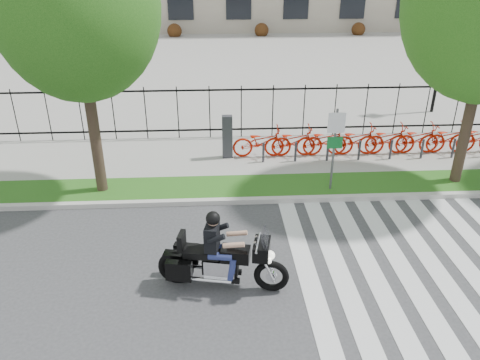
{
  "coord_description": "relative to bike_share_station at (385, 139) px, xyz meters",
  "views": [
    {
      "loc": [
        0.18,
        -7.85,
        6.59
      ],
      "look_at": [
        0.8,
        3.0,
        1.29
      ],
      "focal_mm": 35.0,
      "sensor_mm": 36.0,
      "label": 1
    }
  ],
  "objects": [
    {
      "name": "ground",
      "position": [
        -6.15,
        -7.2,
        -0.69
      ],
      "size": [
        120.0,
        120.0,
        0.0
      ],
      "primitive_type": "plane",
      "color": "#39393B",
      "rests_on": "ground"
    },
    {
      "name": "curb",
      "position": [
        -6.15,
        -3.1,
        -0.61
      ],
      "size": [
        60.0,
        0.2,
        0.15
      ],
      "primitive_type": "cube",
      "color": "beige",
      "rests_on": "ground"
    },
    {
      "name": "grass_verge",
      "position": [
        -6.15,
        -2.25,
        -0.61
      ],
      "size": [
        60.0,
        1.5,
        0.15
      ],
      "primitive_type": "cube",
      "color": "#255A16",
      "rests_on": "ground"
    },
    {
      "name": "sidewalk",
      "position": [
        -6.15,
        0.25,
        -0.61
      ],
      "size": [
        60.0,
        3.5,
        0.15
      ],
      "primitive_type": "cube",
      "color": "#9E9C94",
      "rests_on": "ground"
    },
    {
      "name": "plaza",
      "position": [
        -6.15,
        17.8,
        -0.64
      ],
      "size": [
        80.0,
        34.0,
        0.1
      ],
      "primitive_type": "cube",
      "color": "#9E9C94",
      "rests_on": "ground"
    },
    {
      "name": "crosswalk_stripes",
      "position": [
        -1.32,
        -7.2,
        -0.68
      ],
      "size": [
        5.7,
        8.0,
        0.01
      ],
      "primitive_type": null,
      "color": "silver",
      "rests_on": "ground"
    },
    {
      "name": "iron_fence",
      "position": [
        -6.15,
        2.0,
        0.46
      ],
      "size": [
        30.0,
        0.06,
        2.0
      ],
      "primitive_type": null,
      "color": "black",
      "rests_on": "sidewalk"
    },
    {
      "name": "lamp_post_right",
      "position": [
        3.85,
        4.8,
        2.52
      ],
      "size": [
        1.06,
        0.7,
        4.25
      ],
      "color": "black",
      "rests_on": "ground"
    },
    {
      "name": "street_tree_1",
      "position": [
        -9.41,
        -2.25,
        4.68
      ],
      "size": [
        4.3,
        4.3,
        7.71
      ],
      "color": "#31251B",
      "rests_on": "grass_verge"
    },
    {
      "name": "bike_share_station",
      "position": [
        0.0,
        0.0,
        0.0
      ],
      "size": [
        11.19,
        0.9,
        1.5
      ],
      "color": "#2D2D33",
      "rests_on": "sidewalk"
    },
    {
      "name": "sign_pole_regulatory",
      "position": [
        -2.52,
        -2.62,
        1.05
      ],
      "size": [
        0.5,
        0.09,
        2.5
      ],
      "color": "#59595B",
      "rests_on": "grass_verge"
    },
    {
      "name": "motorcycle_rider",
      "position": [
        -5.9,
        -6.82,
        0.05
      ],
      "size": [
        2.85,
        1.14,
        2.22
      ],
      "color": "black",
      "rests_on": "ground"
    }
  ]
}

